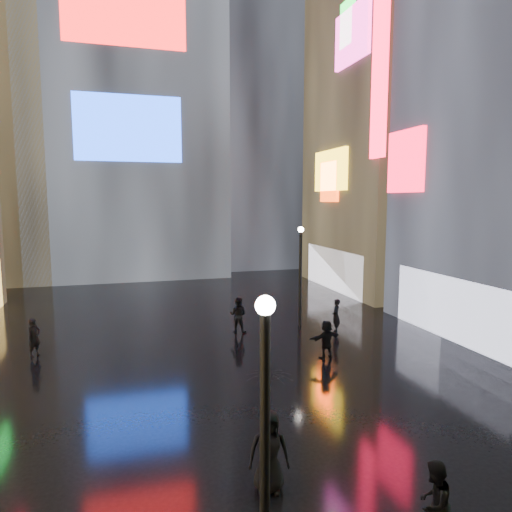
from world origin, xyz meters
name	(u,v)px	position (x,y,z in m)	size (l,w,h in m)	color
ground	(208,343)	(0.00, 20.00, 0.00)	(140.00, 140.00, 0.00)	black
building_right_far	(398,97)	(15.98, 30.00, 13.98)	(10.28, 12.00, 28.00)	black
tower_main	(124,36)	(-3.00, 43.97, 21.01)	(16.00, 14.20, 42.00)	black
tower_flank_right	(249,96)	(9.00, 46.00, 17.00)	(12.00, 12.00, 34.00)	black
lamp_near	(265,443)	(-1.59, 5.97, 2.94)	(0.30, 0.30, 5.20)	black
lamp_far	(300,270)	(5.15, 21.59, 2.94)	(0.30, 0.30, 5.20)	black
pedestrian_1	(434,503)	(1.97, 6.60, 0.83)	(0.81, 0.63, 1.66)	black
pedestrian_4	(269,451)	(-0.56, 8.99, 0.95)	(0.92, 0.60, 1.89)	black
pedestrian_5	(326,339)	(4.39, 16.66, 0.80)	(1.48, 0.47, 1.60)	black
pedestrian_6	(34,338)	(-7.34, 20.26, 0.81)	(0.59, 0.39, 1.62)	black
pedestrian_7	(238,315)	(1.74, 21.27, 0.88)	(0.86, 0.67, 1.77)	black
umbrella_2	(269,391)	(-0.56, 8.99, 2.37)	(1.04, 1.06, 0.96)	black
pedestrian_8	(336,316)	(6.42, 19.93, 0.84)	(0.61, 0.40, 1.68)	black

